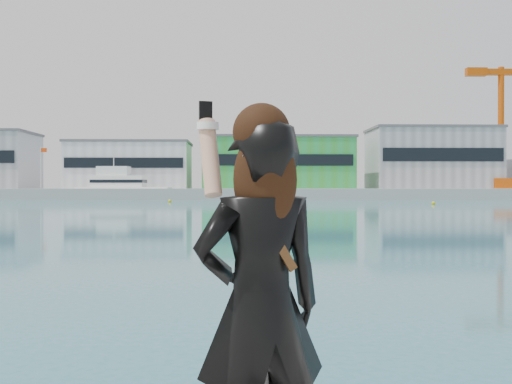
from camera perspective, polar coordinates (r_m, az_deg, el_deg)
far_quay at (r=133.37m, az=-1.60°, el=-0.10°), size 320.00×40.00×2.00m
warehouse_white at (r=133.25m, az=-11.11°, el=2.37°), size 24.48×15.35×9.50m
warehouse_green at (r=131.68m, az=1.89°, el=2.61°), size 30.60×16.36×10.50m
warehouse_grey_right at (r=137.43m, az=15.35°, el=2.92°), size 25.50×15.35×12.50m
dock_crane at (r=136.78m, az=21.41°, el=5.78°), size 23.00×4.00×24.00m
flagpole_left at (r=130.08m, az=-18.56°, el=2.30°), size 1.28×0.16×8.00m
flagpole_right at (r=126.38m, az=8.48°, el=2.37°), size 1.28×0.16×8.00m
motor_yacht at (r=121.24m, az=-11.89°, el=0.42°), size 17.51×6.20×8.01m
buoy_near at (r=87.06m, az=15.49°, el=-1.07°), size 0.50×0.50×0.50m
buoy_far at (r=97.63m, az=-7.67°, el=-0.89°), size 0.50×0.50×0.50m
buoy_extra at (r=61.63m, az=-1.41°, el=-1.67°), size 0.50×0.50×0.50m
woman at (r=3.10m, az=0.36°, el=-9.13°), size 0.75×0.61×1.90m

